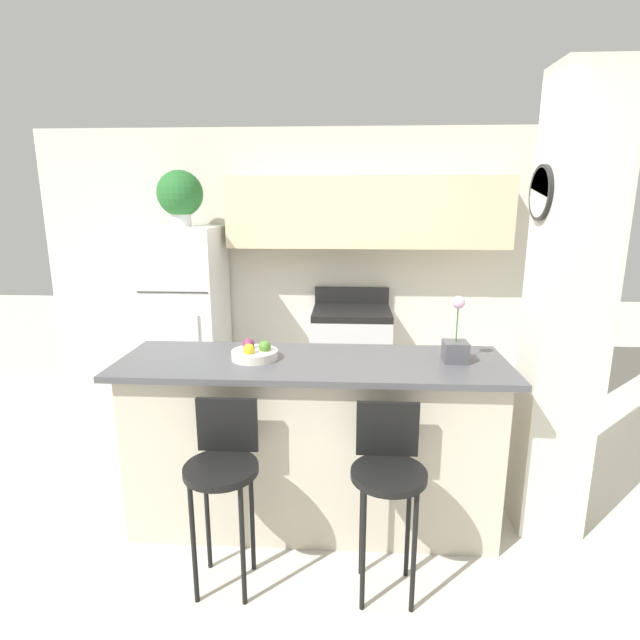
% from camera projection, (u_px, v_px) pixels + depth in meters
% --- Properties ---
extents(ground_plane, '(14.00, 14.00, 0.00)m').
position_uv_depth(ground_plane, '(313.00, 519.00, 3.04)').
color(ground_plane, beige).
extents(wall_back, '(5.60, 0.38, 2.55)m').
position_uv_depth(wall_back, '(343.00, 246.00, 4.75)').
color(wall_back, silver).
rests_on(wall_back, ground_plane).
extents(pillar_right, '(0.38, 0.32, 2.55)m').
position_uv_depth(pillar_right, '(564.00, 315.00, 2.72)').
color(pillar_right, silver).
rests_on(pillar_right, ground_plane).
extents(counter_bar, '(2.19, 0.68, 1.02)m').
position_uv_depth(counter_bar, '(313.00, 442.00, 2.92)').
color(counter_bar, beige).
rests_on(counter_bar, ground_plane).
extents(refrigerator, '(0.65, 0.73, 1.67)m').
position_uv_depth(refrigerator, '(188.00, 317.00, 4.64)').
color(refrigerator, white).
rests_on(refrigerator, ground_plane).
extents(stove_range, '(0.72, 0.63, 1.07)m').
position_uv_depth(stove_range, '(351.00, 356.00, 4.70)').
color(stove_range, silver).
rests_on(stove_range, ground_plane).
extents(bar_stool_left, '(0.36, 0.36, 0.94)m').
position_uv_depth(bar_stool_left, '(223.00, 469.00, 2.42)').
color(bar_stool_left, black).
rests_on(bar_stool_left, ground_plane).
extents(bar_stool_right, '(0.36, 0.36, 0.94)m').
position_uv_depth(bar_stool_right, '(388.00, 474.00, 2.37)').
color(bar_stool_right, black).
rests_on(bar_stool_right, ground_plane).
extents(potted_plant_on_fridge, '(0.40, 0.40, 0.49)m').
position_uv_depth(potted_plant_on_fridge, '(180.00, 195.00, 4.39)').
color(potted_plant_on_fridge, silver).
rests_on(potted_plant_on_fridge, refrigerator).
extents(orchid_vase, '(0.13, 0.13, 0.37)m').
position_uv_depth(orchid_vase, '(456.00, 344.00, 2.76)').
color(orchid_vase, '#4C4C51').
rests_on(orchid_vase, counter_bar).
extents(fruit_bowl, '(0.26, 0.26, 0.11)m').
position_uv_depth(fruit_bowl, '(255.00, 353.00, 2.82)').
color(fruit_bowl, silver).
rests_on(fruit_bowl, counter_bar).
extents(trash_bin, '(0.28, 0.28, 0.38)m').
position_uv_depth(trash_bin, '(242.00, 393.00, 4.52)').
color(trash_bin, black).
rests_on(trash_bin, ground_plane).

